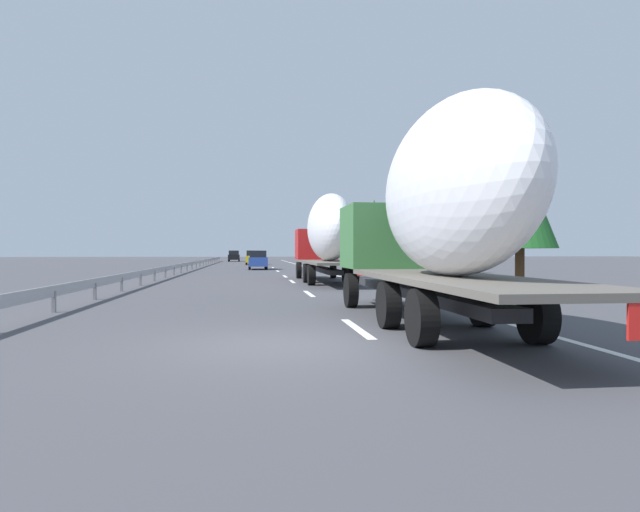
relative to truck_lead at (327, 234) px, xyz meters
The scene contains 23 objects.
ground_plane 20.55m from the truck_lead, 10.18° to the left, with size 260.00×260.00×0.00m, color #424247.
lane_stripe_0 18.23m from the truck_lead, behind, with size 3.20×0.20×0.01m, color white.
lane_stripe_1 8.45m from the truck_lead, 167.03° to the left, with size 3.20×0.20×0.01m, color white.
lane_stripe_2 3.48m from the truck_lead, 53.12° to the left, with size 3.20×0.20×0.01m, color white.
lane_stripe_3 8.48m from the truck_lead, 12.91° to the left, with size 3.20×0.20×0.01m, color white.
lane_stripe_4 18.57m from the truck_lead, ahead, with size 3.20×0.20×0.01m, color white.
lane_stripe_5 28.92m from the truck_lead, ahead, with size 3.20×0.20×0.01m, color white.
lane_stripe_6 47.74m from the truck_lead, ahead, with size 3.20×0.20×0.01m, color white.
lane_stripe_7 47.26m from the truck_lead, ahead, with size 3.20×0.20×0.01m, color white.
edge_line_right 25.26m from the truck_lead, ahead, with size 110.00×0.20×0.01m, color white.
truck_lead is the anchor object (origin of this frame).
truck_trailing 18.00m from the truck_lead, behind, with size 12.91×2.55×4.81m.
car_yellow_coupe 41.83m from the truck_lead, ahead, with size 4.63×1.84×1.83m.
car_black_suv 64.96m from the truck_lead, ahead, with size 4.12×1.91×1.87m.
car_blue_sedan 23.25m from the truck_lead, ahead, with size 4.76×1.77×1.79m.
road_sign 20.00m from the truck_lead, ahead, with size 0.10×0.90×3.48m.
tree_0 14.82m from the truck_lead, 41.46° to the right, with size 3.15×3.15×6.72m.
tree_1 11.43m from the truck_lead, 146.20° to the right, with size 2.87×2.87×5.65m.
tree_2 62.14m from the truck_lead, ahead, with size 3.87×3.87×5.48m.
tree_3 30.80m from the truck_lead, 17.51° to the right, with size 3.87×3.87×7.43m.
tree_4 58.78m from the truck_lead, ahead, with size 3.02×3.02×7.07m.
tree_5 60.27m from the truck_lead, ahead, with size 3.35×3.35×5.12m.
guardrail_median 25.06m from the truck_lead, 22.61° to the left, with size 94.00×0.10×0.76m.
Camera 1 is at (-10.06, 0.54, 1.70)m, focal length 31.12 mm.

